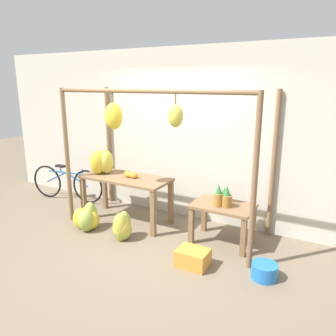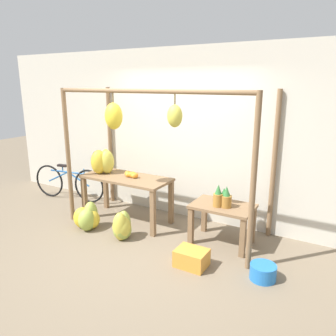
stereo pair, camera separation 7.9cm
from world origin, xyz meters
name	(u,v)px [view 1 (the left image)]	position (x,y,z in m)	size (l,w,h in m)	color
ground_plane	(134,250)	(0.00, 0.00, 0.00)	(20.00, 20.00, 0.00)	#756651
shop_wall_back	(183,135)	(0.00, 1.49, 1.40)	(8.00, 0.08, 2.80)	beige
stall_awning	(150,137)	(-0.09, 0.61, 1.49)	(3.09, 1.20, 2.16)	brown
display_table_main	(126,184)	(-0.67, 0.77, 0.64)	(1.47, 0.64, 0.76)	brown
display_table_side	(223,213)	(0.98, 0.81, 0.46)	(0.86, 0.57, 0.58)	brown
banana_pile_on_table	(103,162)	(-1.13, 0.77, 0.96)	(0.39, 0.46, 0.40)	gold
orange_pile	(131,175)	(-0.58, 0.79, 0.80)	(0.26, 0.12, 0.10)	orange
pineapple_cluster	(223,198)	(1.00, 0.76, 0.70)	(0.25, 0.19, 0.32)	#A3702D
banana_pile_ground_left	(87,218)	(-1.02, 0.20, 0.18)	(0.51, 0.41, 0.43)	gold
banana_pile_ground_right	(122,227)	(-0.33, 0.19, 0.19)	(0.37, 0.40, 0.43)	#9EB247
fruit_crate_white	(193,258)	(0.88, 0.04, 0.11)	(0.39, 0.30, 0.22)	orange
blue_bucket	(264,271)	(1.73, 0.20, 0.09)	(0.31, 0.31, 0.18)	blue
parked_bicycle	(67,183)	(-2.28, 1.02, 0.34)	(1.59, 0.26, 0.70)	black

